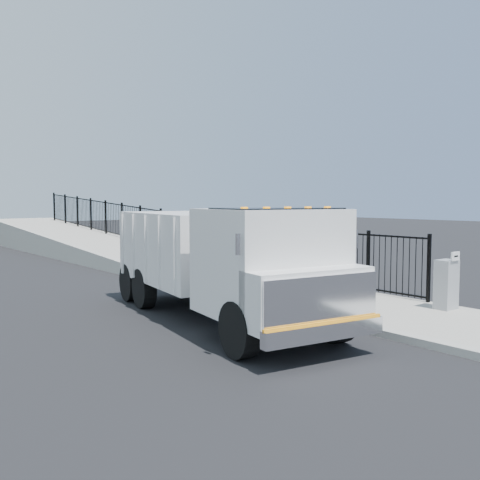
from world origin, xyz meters
TOP-DOWN VIEW (x-y plane):
  - ground at (0.00, 0.00)m, footprint 120.00×120.00m
  - sidewalk at (1.93, -2.00)m, footprint 3.55×12.00m
  - curb at (0.00, -2.00)m, footprint 0.30×12.00m
  - ramp at (2.12, 16.00)m, footprint 3.95×24.06m
  - iron_fence at (3.55, 12.00)m, footprint 0.10×28.00m
  - truck at (-1.80, 0.08)m, footprint 3.85×8.34m
  - worker at (1.23, 0.08)m, footprint 0.48×0.72m
  - utility_cabinet at (3.10, -2.78)m, footprint 0.55×0.40m
  - arrow_sign at (3.10, -3.00)m, footprint 0.35×0.04m
  - debris at (1.62, 1.80)m, footprint 0.36×0.36m

SIDE VIEW (x-z plane):
  - ground at x=0.00m, z-range 0.00..0.00m
  - ramp at x=2.12m, z-range -1.60..1.60m
  - sidewalk at x=1.93m, z-range 0.00..0.12m
  - curb at x=0.00m, z-range 0.00..0.16m
  - debris at x=1.62m, z-range 0.12..0.21m
  - utility_cabinet at x=3.10m, z-range 0.12..1.37m
  - iron_fence at x=3.55m, z-range 0.00..1.80m
  - worker at x=1.23m, z-range 0.12..2.09m
  - arrow_sign at x=3.10m, z-range 1.37..1.59m
  - truck at x=-1.80m, z-range 0.17..2.92m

